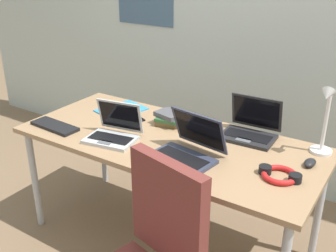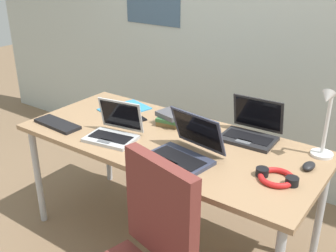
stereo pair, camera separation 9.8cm
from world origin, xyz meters
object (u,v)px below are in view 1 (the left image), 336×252
at_px(headphones, 280,175).
at_px(book_stack, 171,119).
at_px(laptop_near_lamp, 114,132).
at_px(cell_phone, 134,121).
at_px(computer_mouse, 310,163).
at_px(coffee_mug, 198,130).
at_px(desk_lamp, 325,121).
at_px(external_keyboard, 55,126).
at_px(laptop_front_right, 250,129).
at_px(paper_folder_center, 121,110).
at_px(laptop_back_right, 186,150).

distance_m(headphones, book_stack, 0.84).
xyz_separation_m(laptop_near_lamp, cell_phone, (-0.06, 0.27, -0.04)).
distance_m(computer_mouse, coffee_mug, 0.65).
height_order(book_stack, coffee_mug, coffee_mug).
height_order(desk_lamp, book_stack, desk_lamp).
xyz_separation_m(external_keyboard, computer_mouse, (1.47, 0.37, 0.01)).
distance_m(external_keyboard, cell_phone, 0.50).
height_order(desk_lamp, computer_mouse, desk_lamp).
relative_size(desk_lamp, laptop_front_right, 1.25).
distance_m(laptop_front_right, external_keyboard, 1.20).
bearing_deg(paper_folder_center, laptop_near_lamp, -56.49).
height_order(laptop_back_right, paper_folder_center, laptop_back_right).
bearing_deg(computer_mouse, coffee_mug, -174.44).
xyz_separation_m(desk_lamp, external_keyboard, (-1.48, -0.53, -0.19)).
height_order(laptop_front_right, cell_phone, laptop_front_right).
relative_size(desk_lamp, laptop_back_right, 1.06).
distance_m(computer_mouse, headphones, 0.22).
relative_size(laptop_near_lamp, paper_folder_center, 1.03).
bearing_deg(external_keyboard, laptop_front_right, 30.16).
height_order(desk_lamp, headphones, desk_lamp).
xyz_separation_m(headphones, paper_folder_center, (-1.22, 0.28, -0.01)).
bearing_deg(book_stack, cell_phone, -157.27).
bearing_deg(headphones, paper_folder_center, 166.99).
distance_m(laptop_back_right, book_stack, 0.46).
xyz_separation_m(computer_mouse, coffee_mug, (-0.65, -0.01, 0.03)).
bearing_deg(external_keyboard, computer_mouse, 17.75).
distance_m(cell_phone, book_stack, 0.24).
relative_size(headphones, book_stack, 0.96).
xyz_separation_m(external_keyboard, coffee_mug, (0.82, 0.36, 0.03)).
xyz_separation_m(laptop_back_right, cell_phone, (-0.53, 0.24, -0.04)).
height_order(laptop_back_right, external_keyboard, laptop_back_right).
bearing_deg(laptop_near_lamp, computer_mouse, 15.90).
height_order(headphones, coffee_mug, coffee_mug).
height_order(external_keyboard, paper_folder_center, external_keyboard).
height_order(desk_lamp, laptop_near_lamp, desk_lamp).
relative_size(computer_mouse, headphones, 0.45).
distance_m(external_keyboard, coffee_mug, 0.90).
bearing_deg(paper_folder_center, laptop_back_right, -25.96).
relative_size(computer_mouse, cell_phone, 0.71).
bearing_deg(book_stack, external_keyboard, -143.28).
distance_m(laptop_near_lamp, computer_mouse, 1.10).
bearing_deg(laptop_near_lamp, book_stack, 65.18).
relative_size(laptop_back_right, paper_folder_center, 1.22).
relative_size(desk_lamp, paper_folder_center, 1.29).
xyz_separation_m(computer_mouse, paper_folder_center, (-1.31, 0.08, -0.01)).
bearing_deg(external_keyboard, paper_folder_center, 73.85).
bearing_deg(computer_mouse, laptop_back_right, -149.90).
bearing_deg(coffee_mug, book_stack, 163.53).
relative_size(laptop_front_right, headphones, 1.50).
bearing_deg(computer_mouse, book_stack, -179.16).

